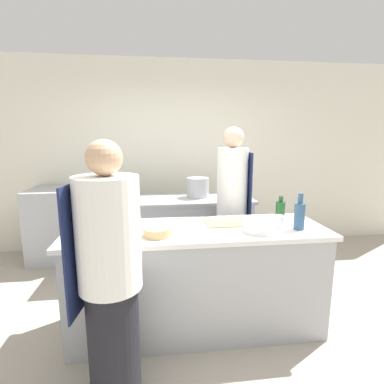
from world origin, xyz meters
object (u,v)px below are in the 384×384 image
object	(u,v)px
chef_at_stove	(232,208)
bottle_wine	(134,217)
oven_range	(60,224)
bottle_olive_oil	(299,215)
bottle_vinegar	(280,208)
bowl_mixing_large	(259,228)
stockpot	(198,187)
bowl_prep_small	(157,232)
cup	(279,221)
bowl_ceramic_blue	(104,232)
chef_at_prep_near	(110,278)

from	to	relation	value
chef_at_stove	bottle_wine	distance (m)	1.23
oven_range	bottle_olive_oil	world-z (taller)	bottle_olive_oil
bottle_vinegar	bowl_mixing_large	world-z (taller)	bottle_vinegar
bottle_vinegar	bottle_wine	bearing A→B (deg)	-169.67
oven_range	bowl_mixing_large	bearing A→B (deg)	-41.56
stockpot	bottle_wine	bearing A→B (deg)	-119.70
chef_at_stove	bowl_mixing_large	bearing A→B (deg)	1.97
oven_range	bowl_prep_small	world-z (taller)	oven_range
bowl_prep_small	stockpot	bearing A→B (deg)	69.77
bottle_vinegar	cup	xyz separation A→B (m)	(-0.15, -0.31, -0.03)
oven_range	stockpot	world-z (taller)	stockpot
bottle_olive_oil	bowl_mixing_large	distance (m)	0.37
bottle_vinegar	bowl_prep_small	bearing A→B (deg)	-159.94
bowl_ceramic_blue	bottle_vinegar	bearing A→B (deg)	12.51
bowl_ceramic_blue	bottle_olive_oil	bearing A→B (deg)	-2.02
chef_at_stove	bowl_ceramic_blue	bearing A→B (deg)	-56.10
chef_at_prep_near	bowl_prep_small	world-z (taller)	chef_at_prep_near
oven_range	bottle_vinegar	world-z (taller)	bottle_vinegar
chef_at_prep_near	bowl_mixing_large	xyz separation A→B (m)	(1.13, 0.50, 0.11)
bottle_olive_oil	bowl_mixing_large	bearing A→B (deg)	-175.92
bowl_prep_small	cup	xyz separation A→B (m)	(1.06, 0.13, 0.01)
chef_at_stove	stockpot	distance (m)	0.69
chef_at_stove	bottle_olive_oil	xyz separation A→B (m)	(0.36, -0.84, 0.13)
bottle_olive_oil	bottle_vinegar	distance (m)	0.42
chef_at_stove	stockpot	xyz separation A→B (m)	(-0.29, 0.61, 0.14)
oven_range	chef_at_prep_near	size ratio (longest dim) A/B	0.59
bottle_olive_oil	stockpot	size ratio (longest dim) A/B	1.10
cup	bowl_mixing_large	bearing A→B (deg)	-149.54
oven_range	stockpot	bearing A→B (deg)	-13.13
bowl_mixing_large	bowl_ceramic_blue	distance (m)	1.26
bottle_olive_oil	bottle_wine	distance (m)	1.39
chef_at_prep_near	bottle_vinegar	bearing A→B (deg)	-49.24
bowl_mixing_large	bowl_prep_small	size ratio (longest dim) A/B	1.18
bottle_wine	bowl_ceramic_blue	distance (m)	0.27
chef_at_prep_near	bowl_prep_small	bearing A→B (deg)	-22.13
oven_range	bowl_ceramic_blue	size ratio (longest dim) A/B	4.14
chef_at_prep_near	oven_range	bearing A→B (deg)	31.71
bottle_wine	stockpot	world-z (taller)	bottle_wine
cup	bottle_olive_oil	bearing A→B (deg)	-38.32
chef_at_stove	bottle_vinegar	distance (m)	0.57
bottle_olive_oil	bottle_vinegar	xyz separation A→B (m)	(0.02, 0.42, -0.04)
bowl_mixing_large	bowl_prep_small	bearing A→B (deg)	179.81
oven_range	chef_at_stove	world-z (taller)	chef_at_stove
bowl_prep_small	cup	bearing A→B (deg)	6.96
bowl_mixing_large	cup	size ratio (longest dim) A/B	2.74
chef_at_stove	bowl_mixing_large	xyz separation A→B (m)	(-0.00, -0.86, 0.04)
bottle_vinegar	cup	distance (m)	0.35
oven_range	stockpot	distance (m)	1.99
chef_at_prep_near	bottle_wine	world-z (taller)	chef_at_prep_near
bowl_ceramic_blue	stockpot	distance (m)	1.69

